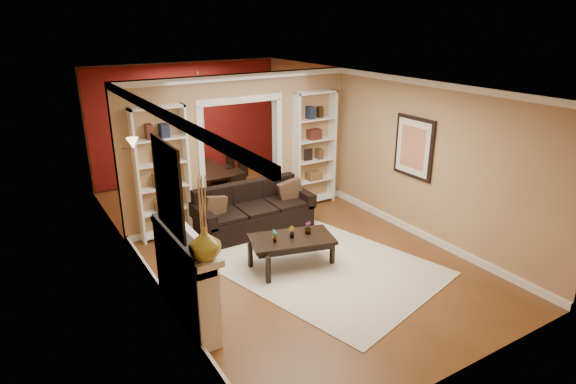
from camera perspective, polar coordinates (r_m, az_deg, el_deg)
floor at (r=8.48m, az=-1.80°, el=-5.41°), size 8.00×8.00×0.00m
ceiling at (r=7.72m, az=-2.02°, el=13.01°), size 8.00×8.00×0.00m
wall_back at (r=11.54m, az=-11.89°, el=8.17°), size 8.00×0.00×8.00m
wall_front at (r=5.16m, az=20.91°, el=-7.83°), size 8.00×0.00×8.00m
wall_left at (r=7.21m, az=-17.63°, el=0.52°), size 0.00×8.00×8.00m
wall_right at (r=9.27m, az=10.32°, el=5.40°), size 0.00×8.00×8.00m
partition_wall at (r=9.02m, az=-5.70°, el=5.22°), size 4.50×0.15×2.70m
red_back_panel at (r=11.52m, az=-11.82°, el=8.00°), size 4.44×0.04×2.64m
dining_window at (r=11.44m, az=-11.84°, el=9.09°), size 0.78×0.03×0.98m
area_rug at (r=7.64m, az=3.49°, el=-8.44°), size 3.36×4.08×0.01m
sofa at (r=8.62m, az=-4.03°, el=-2.00°), size 2.12×0.91×0.83m
pillow_left at (r=8.25m, az=-8.62°, el=-1.83°), size 0.41×0.18×0.40m
pillow_right at (r=8.88m, az=0.29°, el=0.16°), size 0.45×0.17×0.44m
coffee_table at (r=7.47m, az=0.43°, el=-7.08°), size 1.40×0.99×0.48m
plant_left at (r=7.18m, az=-1.57°, el=-5.19°), size 0.13×0.13×0.21m
plant_center at (r=7.32m, az=0.44°, el=-4.79°), size 0.09×0.11×0.18m
plant_right at (r=7.47m, az=2.36°, el=-4.24°), size 0.12×0.12×0.19m
bookshelf_left at (r=8.39m, az=-14.68°, el=2.08°), size 0.90×0.30×2.30m
bookshelf_right at (r=9.68m, az=3.09°, el=5.10°), size 0.90×0.30×2.30m
fireplace at (r=6.24m, az=-11.88°, el=-9.86°), size 0.32×1.70×1.16m
vase at (r=5.30m, az=-9.83°, el=-6.01°), size 0.45×0.45×0.37m
mirror at (r=5.70m, az=-14.06°, el=0.53°), size 0.03×0.95×1.10m
wall_sconce at (r=7.61m, az=-18.34°, el=5.24°), size 0.18×0.18×0.22m
framed_art at (r=8.50m, az=14.66°, el=5.13°), size 0.04×0.85×1.05m
dining_table at (r=10.66m, az=-9.87°, el=1.33°), size 1.56×0.87×0.55m
dining_chair_nw at (r=10.16m, az=-12.16°, el=1.34°), size 0.46×0.46×0.93m
dining_chair_ne at (r=10.55m, az=-6.54°, el=2.24°), size 0.46×0.46×0.88m
dining_chair_sw at (r=10.71m, az=-13.24°, el=2.01°), size 0.52×0.52×0.85m
dining_chair_se at (r=11.09m, az=-7.86°, el=2.86°), size 0.42×0.42×0.80m
chandelier at (r=10.23m, az=-9.59°, el=10.65°), size 0.50×0.50×0.30m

